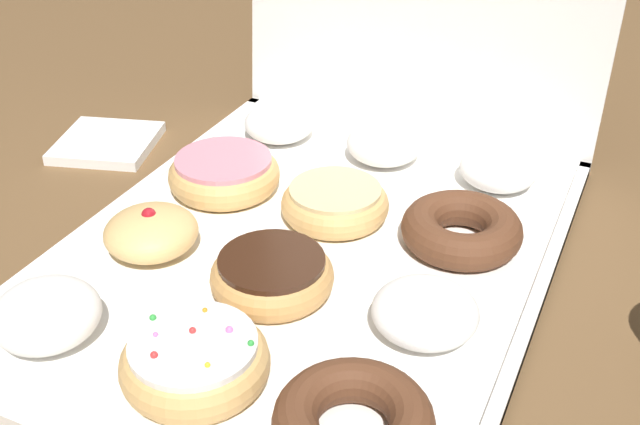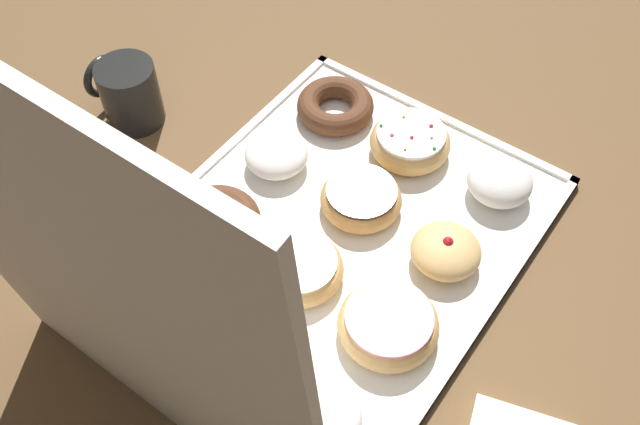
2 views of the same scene
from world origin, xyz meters
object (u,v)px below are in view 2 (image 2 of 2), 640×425
at_px(pink_frosted_donut_6, 388,324).
at_px(chocolate_cake_ring_donut_8, 217,222).
at_px(coffee_mug, 128,92).
at_px(chocolate_frosted_donut_4, 362,199).
at_px(glazed_ring_donut_7, 299,268).
at_px(powdered_filled_donut_5, 276,155).
at_px(jelly_filled_donut_3, 446,251).
at_px(donut_box, 330,244).
at_px(sprinkle_donut_1, 408,141).
at_px(powdered_filled_donut_0, 500,181).
at_px(powdered_filled_donut_11, 143,291).
at_px(powdered_filled_donut_9, 323,418).
at_px(chocolate_cake_ring_donut_2, 335,106).
at_px(powdered_filled_donut_10, 229,352).

relative_size(pink_frosted_donut_6, chocolate_cake_ring_donut_8, 1.03).
xyz_separation_m(pink_frosted_donut_6, coffee_mug, (0.51, -0.09, 0.02)).
bearing_deg(chocolate_frosted_donut_4, chocolate_cake_ring_donut_8, 47.28).
bearing_deg(glazed_ring_donut_7, chocolate_frosted_donut_4, -91.17).
height_order(powdered_filled_donut_5, glazed_ring_donut_7, powdered_filled_donut_5).
height_order(jelly_filled_donut_3, chocolate_cake_ring_donut_8, jelly_filled_donut_3).
relative_size(donut_box, coffee_mug, 5.45).
distance_m(sprinkle_donut_1, coffee_mug, 0.41).
bearing_deg(donut_box, powdered_filled_donut_0, -124.24).
bearing_deg(chocolate_cake_ring_donut_8, powdered_filled_donut_0, -134.39).
bearing_deg(chocolate_frosted_donut_4, sprinkle_donut_1, -87.76).
height_order(chocolate_cake_ring_donut_8, powdered_filled_donut_11, powdered_filled_donut_11).
relative_size(jelly_filled_donut_3, powdered_filled_donut_11, 1.06).
bearing_deg(powdered_filled_donut_9, powdered_filled_donut_11, -0.37).
xyz_separation_m(jelly_filled_donut_3, chocolate_cake_ring_donut_8, (0.26, 0.13, -0.00)).
height_order(chocolate_cake_ring_donut_2, coffee_mug, coffee_mug).
xyz_separation_m(powdered_filled_donut_0, chocolate_frosted_donut_4, (0.13, 0.13, -0.00)).
height_order(glazed_ring_donut_7, powdered_filled_donut_11, powdered_filled_donut_11).
height_order(chocolate_frosted_donut_4, chocolate_cake_ring_donut_8, same).
distance_m(chocolate_cake_ring_donut_8, coffee_mug, 0.26).
relative_size(donut_box, powdered_filled_donut_5, 6.50).
relative_size(donut_box, sprinkle_donut_1, 5.04).
bearing_deg(pink_frosted_donut_6, powdered_filled_donut_5, -26.29).
bearing_deg(powdered_filled_donut_11, powdered_filled_donut_10, 179.27).
bearing_deg(powdered_filled_donut_5, powdered_filled_donut_0, -153.77).
distance_m(chocolate_cake_ring_donut_2, powdered_filled_donut_11, 0.40).
bearing_deg(chocolate_cake_ring_donut_8, coffee_mug, -20.65).
relative_size(powdered_filled_donut_0, chocolate_frosted_donut_4, 0.80).
bearing_deg(coffee_mug, chocolate_cake_ring_donut_8, 159.35).
relative_size(jelly_filled_donut_3, powdered_filled_donut_5, 1.01).
relative_size(chocolate_frosted_donut_4, powdered_filled_donut_9, 1.29).
bearing_deg(powdered_filled_donut_9, chocolate_frosted_donut_4, -64.10).
relative_size(donut_box, powdered_filled_donut_0, 6.54).
distance_m(chocolate_cake_ring_donut_2, jelly_filled_donut_3, 0.30).
xyz_separation_m(sprinkle_donut_1, jelly_filled_donut_3, (-0.14, 0.13, -0.00)).
bearing_deg(chocolate_cake_ring_donut_2, chocolate_cake_ring_donut_8, 89.98).
distance_m(powdered_filled_donut_0, sprinkle_donut_1, 0.14).
bearing_deg(glazed_ring_donut_7, coffee_mug, -12.97).
distance_m(chocolate_cake_ring_donut_2, powdered_filled_donut_9, 0.48).
distance_m(powdered_filled_donut_5, powdered_filled_donut_10, 0.30).
bearing_deg(jelly_filled_donut_3, powdered_filled_donut_9, 90.31).
height_order(powdered_filled_donut_5, chocolate_cake_ring_donut_8, powdered_filled_donut_5).
bearing_deg(glazed_ring_donut_7, pink_frosted_donut_6, 178.79).
xyz_separation_m(jelly_filled_donut_3, chocolate_frosted_donut_4, (0.13, -0.01, -0.00)).
xyz_separation_m(jelly_filled_donut_3, powdered_filled_donut_9, (-0.00, 0.27, -0.00)).
height_order(pink_frosted_donut_6, powdered_filled_donut_11, same).
distance_m(sprinkle_donut_1, powdered_filled_donut_11, 0.42).
height_order(chocolate_cake_ring_donut_2, chocolate_frosted_donut_4, chocolate_frosted_donut_4).
distance_m(glazed_ring_donut_7, coffee_mug, 0.38).
relative_size(powdered_filled_donut_5, coffee_mug, 0.84).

